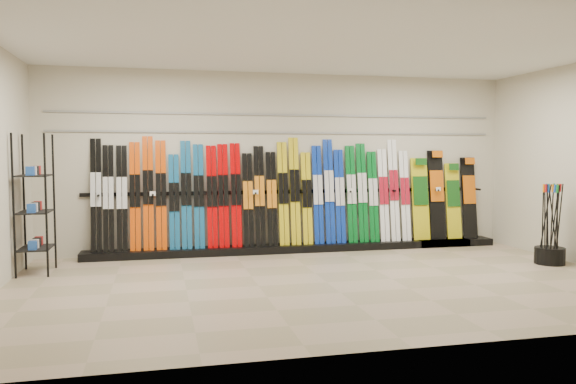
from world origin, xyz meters
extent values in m
plane|color=gray|center=(0.00, 0.00, 0.00)|extent=(8.00, 8.00, 0.00)
plane|color=beige|center=(0.00, 2.50, 1.50)|extent=(8.00, 0.00, 8.00)
plane|color=silver|center=(0.00, 0.00, 3.00)|extent=(8.00, 8.00, 0.00)
cube|color=black|center=(0.22, 2.28, 0.06)|extent=(8.00, 0.40, 0.12)
cube|color=black|center=(-3.04, 2.36, 1.00)|extent=(0.17, 0.28, 1.77)
cube|color=black|center=(-2.86, 2.35, 0.95)|extent=(0.17, 0.26, 1.66)
cube|color=black|center=(-2.65, 2.35, 0.95)|extent=(0.17, 0.26, 1.66)
cube|color=#DD4707|center=(-2.45, 2.36, 0.98)|extent=(0.17, 0.27, 1.71)
cube|color=#DD4707|center=(-2.25, 2.37, 1.02)|extent=(0.17, 0.29, 1.81)
cube|color=#DD4707|center=(-2.05, 2.36, 0.99)|extent=(0.17, 0.28, 1.74)
cube|color=#135386|center=(-1.85, 2.34, 0.88)|extent=(0.17, 0.24, 1.52)
cube|color=#135386|center=(-1.66, 2.36, 0.99)|extent=(0.17, 0.28, 1.74)
cube|color=#135386|center=(-1.45, 2.36, 0.96)|extent=(0.17, 0.27, 1.68)
cube|color=#C60002|center=(-1.24, 2.35, 0.95)|extent=(0.17, 0.26, 1.66)
cube|color=#C60002|center=(-1.06, 2.36, 0.96)|extent=(0.17, 0.27, 1.69)
cube|color=#C60002|center=(-0.85, 2.36, 0.97)|extent=(0.17, 0.27, 1.70)
cube|color=black|center=(-0.65, 2.34, 0.89)|extent=(0.17, 0.25, 1.53)
cube|color=black|center=(-0.45, 2.35, 0.95)|extent=(0.17, 0.26, 1.65)
cube|color=black|center=(-0.25, 2.35, 0.90)|extent=(0.17, 0.25, 1.56)
cube|color=gold|center=(-0.05, 2.36, 0.98)|extent=(0.17, 0.27, 1.72)
cube|color=gold|center=(0.15, 2.36, 1.02)|extent=(0.17, 0.28, 1.80)
cube|color=gold|center=(0.36, 2.35, 0.89)|extent=(0.17, 0.25, 1.55)
cube|color=#0C30A5|center=(0.55, 2.35, 0.95)|extent=(0.17, 0.26, 1.66)
cube|color=#0C30A5|center=(0.76, 2.36, 1.01)|extent=(0.17, 0.28, 1.77)
cube|color=#0C30A5|center=(0.94, 2.35, 0.92)|extent=(0.17, 0.25, 1.60)
cube|color=#05631E|center=(1.16, 2.35, 0.95)|extent=(0.17, 0.26, 1.67)
cube|color=#05631E|center=(1.36, 2.36, 0.97)|extent=(0.17, 0.27, 1.70)
cube|color=#05631E|center=(1.55, 2.35, 0.90)|extent=(0.17, 0.25, 1.56)
cube|color=white|center=(1.75, 2.35, 0.92)|extent=(0.17, 0.26, 1.61)
cube|color=white|center=(1.95, 2.36, 1.00)|extent=(0.17, 0.28, 1.77)
cube|color=white|center=(2.15, 2.35, 0.91)|extent=(0.17, 0.25, 1.58)
cube|color=gold|center=(2.45, 2.35, 0.84)|extent=(0.31, 0.23, 1.45)
cube|color=black|center=(2.77, 2.36, 0.91)|extent=(0.29, 0.24, 1.58)
cube|color=gold|center=(3.09, 2.34, 0.79)|extent=(0.27, 0.21, 1.35)
cube|color=black|center=(3.41, 2.35, 0.85)|extent=(0.27, 0.23, 1.46)
cube|color=black|center=(-3.75, 1.45, 0.96)|extent=(0.40, 0.60, 1.92)
cylinder|color=black|center=(3.60, 0.40, 0.12)|extent=(0.43, 0.43, 0.25)
cylinder|color=black|center=(3.47, 0.36, 0.61)|extent=(0.03, 0.08, 1.18)
cylinder|color=black|center=(3.46, 0.39, 0.61)|extent=(0.07, 0.10, 1.18)
cylinder|color=black|center=(3.54, 0.26, 0.61)|extent=(0.14, 0.02, 1.18)
cylinder|color=black|center=(3.60, 0.47, 0.61)|extent=(0.03, 0.09, 1.18)
cylinder|color=black|center=(3.75, 0.41, 0.61)|extent=(0.09, 0.04, 1.18)
cylinder|color=black|center=(3.59, 0.25, 0.61)|extent=(0.06, 0.02, 1.18)
cylinder|color=black|center=(3.46, 0.29, 0.61)|extent=(0.04, 0.02, 1.18)
cylinder|color=black|center=(3.56, 0.23, 0.61)|extent=(0.05, 0.14, 1.18)
cylinder|color=black|center=(3.71, 0.39, 0.61)|extent=(0.05, 0.12, 1.18)
cylinder|color=black|center=(3.56, 0.32, 0.61)|extent=(0.06, 0.04, 1.18)
cylinder|color=black|center=(3.53, 0.44, 0.61)|extent=(0.13, 0.11, 1.17)
cylinder|color=black|center=(3.71, 0.49, 0.61)|extent=(0.15, 0.11, 1.17)
cube|color=gray|center=(0.00, 2.48, 2.00)|extent=(7.60, 0.02, 0.03)
cube|color=gray|center=(0.00, 2.48, 2.30)|extent=(7.60, 0.02, 0.03)
camera|label=1|loc=(-2.09, -6.81, 1.66)|focal=35.00mm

